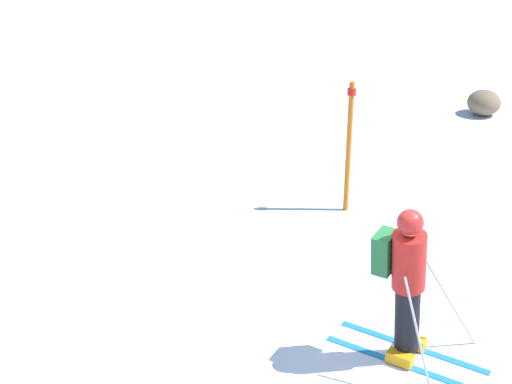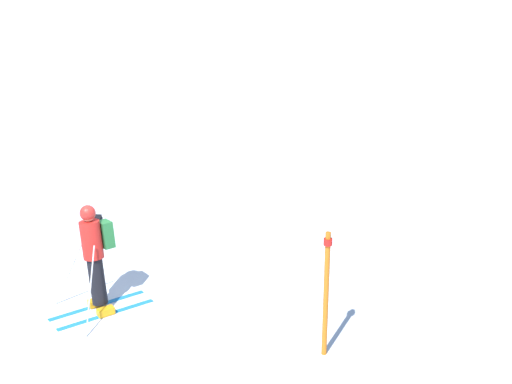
{
  "view_description": "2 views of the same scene",
  "coord_description": "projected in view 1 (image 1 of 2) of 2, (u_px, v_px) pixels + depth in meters",
  "views": [
    {
      "loc": [
        -6.51,
        0.2,
        4.63
      ],
      "look_at": [
        1.08,
        1.88,
        1.35
      ],
      "focal_mm": 50.0,
      "sensor_mm": 36.0,
      "label": 1
    },
    {
      "loc": [
        9.36,
        -8.63,
        7.37
      ],
      "look_at": [
        1.35,
        2.73,
        1.51
      ],
      "focal_mm": 60.0,
      "sensor_mm": 36.0,
      "label": 2
    }
  ],
  "objects": [
    {
      "name": "exposed_boulder_1",
      "position": [
        484.0,
        103.0,
        15.96
      ],
      "size": [
        0.86,
        0.73,
        0.56
      ],
      "primitive_type": "ellipsoid",
      "color": "#7A664C",
      "rests_on": "ground"
    },
    {
      "name": "trail_marker",
      "position": [
        349.0,
        142.0,
        10.81
      ],
      "size": [
        0.13,
        0.13,
        2.06
      ],
      "color": "orange",
      "rests_on": "ground"
    },
    {
      "name": "ground_plane",
      "position": [
        406.0,
        361.0,
        7.62
      ],
      "size": [
        300.0,
        300.0,
        0.0
      ],
      "primitive_type": "plane",
      "color": "white"
    },
    {
      "name": "skier",
      "position": [
        406.0,
        278.0,
        7.21
      ],
      "size": [
        1.32,
        1.76,
        1.85
      ],
      "rotation": [
        0.0,
        0.0,
        -0.37
      ],
      "color": "#1E7AC6",
      "rests_on": "ground"
    }
  ]
}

